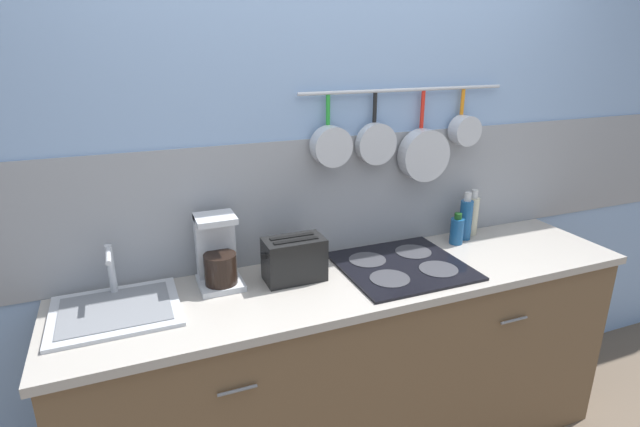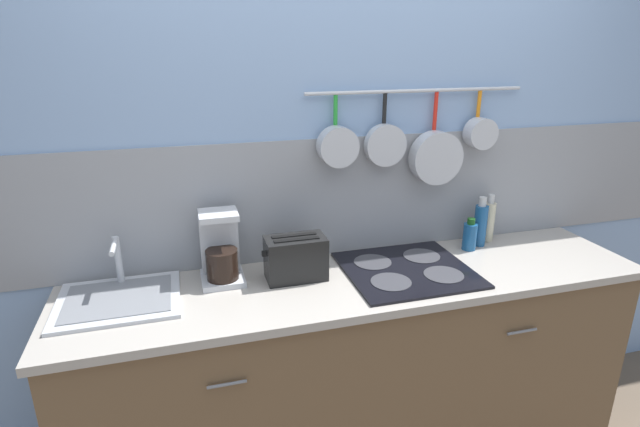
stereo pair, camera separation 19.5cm
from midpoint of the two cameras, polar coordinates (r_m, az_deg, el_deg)
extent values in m
cube|color=#84A3CC|center=(2.28, -1.13, 4.29)|extent=(7.20, 0.06, 2.60)
cube|color=gray|center=(2.30, -1.07, 2.12)|extent=(7.20, 0.07, 0.55)
cylinder|color=#B7BABF|center=(2.31, 7.43, 13.83)|extent=(1.04, 0.02, 0.02)
cylinder|color=green|center=(2.16, -1.71, 11.73)|extent=(0.02, 0.02, 0.13)
cylinder|color=#B7BABF|center=(2.15, -1.33, 7.66)|extent=(0.17, 0.07, 0.17)
cylinder|color=black|center=(2.25, 3.78, 11.96)|extent=(0.02, 0.02, 0.13)
cylinder|color=#B7BABF|center=(2.25, 3.96, 7.92)|extent=(0.19, 0.05, 0.19)
cylinder|color=red|center=(2.37, 9.30, 11.62)|extent=(0.02, 0.02, 0.17)
cylinder|color=#B7BABF|center=(2.37, 9.49, 6.57)|extent=(0.24, 0.07, 0.24)
cylinder|color=orange|center=(2.48, 13.80, 12.27)|extent=(0.02, 0.02, 0.12)
cylinder|color=#B7BABF|center=(2.47, 14.05, 9.16)|extent=(0.14, 0.07, 0.14)
cube|color=brown|center=(2.39, 1.94, -17.79)|extent=(2.43, 0.53, 0.90)
cylinder|color=slate|center=(1.87, -12.56, -19.23)|extent=(0.14, 0.01, 0.01)
cylinder|color=slate|center=(2.32, 19.07, -11.52)|extent=(0.14, 0.01, 0.01)
cube|color=#A59E93|center=(2.14, 2.08, -7.69)|extent=(2.47, 0.57, 0.03)
cube|color=#B7BABF|center=(2.05, -24.92, -10.14)|extent=(0.45, 0.38, 0.01)
cube|color=slate|center=(2.04, -24.96, -9.91)|extent=(0.39, 0.31, 0.00)
cylinder|color=#B7BABF|center=(2.13, -25.19, -6.01)|extent=(0.03, 0.03, 0.21)
cylinder|color=#B7BABF|center=(2.03, -25.64, -4.39)|extent=(0.02, 0.15, 0.02)
cube|color=#B7BABF|center=(2.11, -13.93, -7.77)|extent=(0.17, 0.19, 0.02)
cube|color=#B7BABF|center=(2.11, -14.48, -3.76)|extent=(0.16, 0.07, 0.30)
cylinder|color=black|center=(2.06, -13.99, -6.20)|extent=(0.13, 0.13, 0.12)
cube|color=#B7BABF|center=(2.02, -14.62, -0.64)|extent=(0.16, 0.14, 0.02)
cube|color=black|center=(2.08, -5.65, -5.29)|extent=(0.25, 0.14, 0.18)
cube|color=black|center=(2.02, -5.54, -3.14)|extent=(0.19, 0.03, 0.00)
cube|color=black|center=(2.06, -5.93, -2.66)|extent=(0.19, 0.03, 0.00)
cube|color=black|center=(2.03, -9.28, -4.89)|extent=(0.02, 0.02, 0.02)
cube|color=black|center=(2.23, 6.91, -6.01)|extent=(0.53, 0.51, 0.01)
cylinder|color=#38383D|center=(2.09, 5.34, -7.46)|extent=(0.17, 0.17, 0.00)
cylinder|color=#38383D|center=(2.20, 10.95, -6.30)|extent=(0.17, 0.17, 0.00)
cylinder|color=#38383D|center=(2.25, 2.98, -5.35)|extent=(0.17, 0.17, 0.00)
cylinder|color=#38383D|center=(2.36, 8.30, -4.39)|extent=(0.17, 0.17, 0.00)
cylinder|color=navy|center=(2.51, 13.24, -2.02)|extent=(0.07, 0.07, 0.13)
cylinder|color=#194C19|center=(2.48, 13.38, -0.33)|extent=(0.04, 0.04, 0.03)
cylinder|color=navy|center=(2.56, 14.25, -0.76)|extent=(0.06, 0.06, 0.20)
cylinder|color=beige|center=(2.53, 14.47, 1.84)|extent=(0.03, 0.03, 0.04)
cylinder|color=#BFB799|center=(2.64, 15.02, -0.34)|extent=(0.06, 0.06, 0.20)
cylinder|color=beige|center=(2.60, 15.25, 2.15)|extent=(0.03, 0.03, 0.04)
camera|label=1|loc=(0.10, -92.86, -0.99)|focal=28.00mm
camera|label=2|loc=(0.10, 87.14, 0.99)|focal=28.00mm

